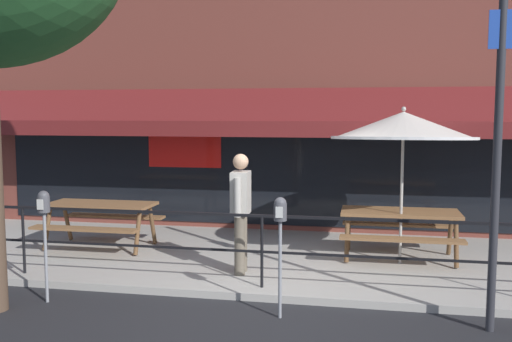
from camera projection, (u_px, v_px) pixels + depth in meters
ground_plane at (258, 302)px, 7.20m from camera, size 120.00×120.00×0.00m
patio_deck at (281, 259)px, 9.15m from camera, size 15.00×4.00×0.10m
restaurant_building at (300, 17)px, 10.90m from camera, size 15.00×1.60×8.51m
patio_railing at (262, 235)px, 7.41m from camera, size 13.84×0.04×0.97m
picnic_table_left at (100, 212)px, 9.62m from camera, size 1.80×1.42×0.76m
picnic_table_centre at (400, 221)px, 8.87m from camera, size 1.80×1.42×0.76m
patio_umbrella_centre at (403, 126)px, 8.47m from camera, size 2.14×2.14×2.38m
pedestrian_walking at (241, 207)px, 8.06m from camera, size 0.26×0.62×1.71m
parking_meter_near at (44, 212)px, 7.08m from camera, size 0.15×0.16×1.42m
parking_meter_far at (280, 221)px, 6.53m from camera, size 0.15×0.16×1.42m
street_sign_pole at (499, 120)px, 6.01m from camera, size 0.28×0.09×4.51m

